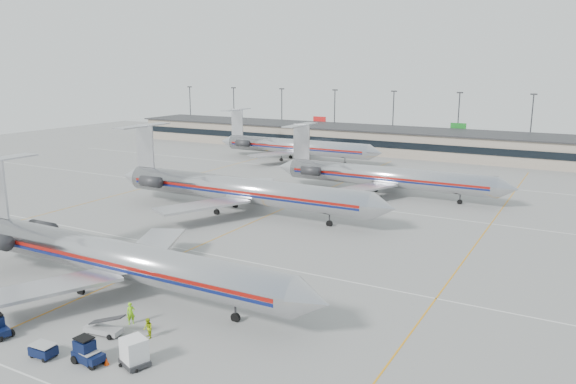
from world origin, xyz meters
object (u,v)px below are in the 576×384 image
Objects in this scene: jet_second_row at (237,189)px; belt_loader at (104,328)px; jet_foreground at (111,257)px; uld_container at (134,352)px.

jet_second_row is 12.38× the size of belt_loader.
belt_loader is at bearing -48.45° from jet_foreground.
uld_container reaches higher than belt_loader.
jet_foreground is 0.95× the size of jet_second_row.
jet_foreground reaches higher than belt_loader.
uld_container is at bearing -31.10° from belt_loader.
uld_container is at bearing -38.51° from jet_foreground.
jet_second_row is at bearing 135.13° from uld_container.
jet_second_row is at bearing 100.13° from belt_loader.
uld_container is (18.58, -41.07, -2.57)m from jet_second_row.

